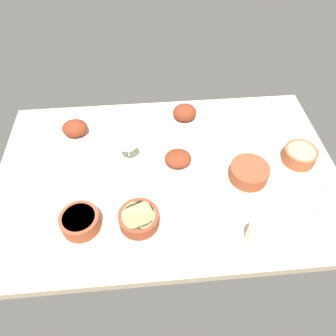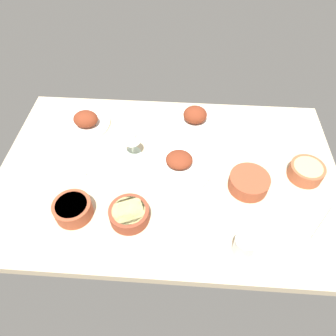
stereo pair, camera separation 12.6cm
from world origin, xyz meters
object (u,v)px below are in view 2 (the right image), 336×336
plate_far_side (85,122)px  spoon_loose (323,223)px  bowl_cream (73,209)px  fork_loose (67,173)px  wine_glass (131,137)px  water_tumbler (244,246)px  plate_near_viewer (180,165)px  bowl_potatoes (129,214)px  bowl_pasta (306,171)px  folded_napkin (291,122)px  plate_center_main (198,119)px  bowl_soup (249,182)px

plate_far_side → spoon_loose: bearing=-24.8°
bowl_cream → spoon_loose: size_ratio=0.80×
spoon_loose → fork_loose: bearing=-60.9°
wine_glass → water_tumbler: size_ratio=1.72×
plate_far_side → plate_near_viewer: size_ratio=0.97×
bowl_cream → spoon_loose: bowl_cream is taller
bowl_cream → fork_loose: bowl_cream is taller
bowl_potatoes → bowl_cream: size_ratio=1.05×
wine_glass → plate_far_side: bearing=147.3°
spoon_loose → bowl_cream: bearing=-50.1°
bowl_pasta → bowl_cream: 91.60cm
bowl_cream → spoon_loose: bearing=1.3°
bowl_potatoes → fork_loose: bearing=146.7°
bowl_pasta → water_tumbler: 44.33cm
bowl_potatoes → bowl_cream: 20.67cm
wine_glass → folded_napkin: size_ratio=0.98×
wine_glass → spoon_loose: wine_glass is taller
water_tumbler → spoon_loose: 32.97cm
plate_near_viewer → water_tumbler: bearing=-57.2°
plate_center_main → bowl_soup: (19.96, -36.16, 0.45)cm
bowl_pasta → bowl_soup: bearing=-163.0°
bowl_soup → wine_glass: (-47.68, 15.05, 6.67)cm
bowl_soup → folded_napkin: bowl_soup is taller
plate_near_viewer → folded_napkin: (51.22, 31.37, -1.45)cm
fork_loose → water_tumbler: bearing=156.3°
plate_center_main → wine_glass: wine_glass is taller
spoon_loose → bowl_soup: bearing=-80.9°
folded_napkin → fork_loose: 104.44cm
plate_center_main → spoon_loose: plate_center_main is taller
bowl_potatoes → bowl_pasta: bowl_pasta is taller
bowl_pasta → spoon_loose: size_ratio=0.78×
wine_glass → folded_napkin: wine_glass is taller
plate_near_viewer → fork_loose: 46.76cm
bowl_potatoes → folded_napkin: bowl_potatoes is taller
plate_far_side → spoon_loose: plate_far_side is taller
bowl_soup → bowl_potatoes: bearing=-158.8°
plate_far_side → spoon_loose: (98.00, -45.34, -2.23)cm
plate_far_side → bowl_soup: size_ratio=1.54×
plate_near_viewer → bowl_potatoes: bearing=-125.0°
bowl_cream → bowl_pasta: bearing=15.1°
bowl_pasta → folded_napkin: bearing=88.5°
plate_center_main → bowl_cream: size_ratio=1.69×
bowl_pasta → spoon_loose: bearing=-83.8°
plate_center_main → plate_near_viewer: 29.32cm
plate_center_main → water_tumbler: size_ratio=2.88×
plate_center_main → water_tumbler: bearing=-76.2°
plate_far_side → wine_glass: (24.52, -15.71, 7.30)cm
plate_far_side → wine_glass: size_ratio=1.71×
bowl_potatoes → bowl_soup: bearing=21.2°
plate_near_viewer → water_tumbler: water_tumbler is taller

